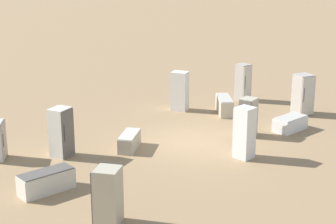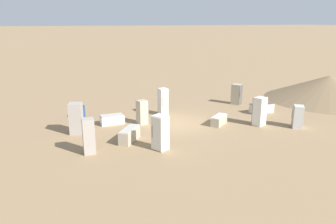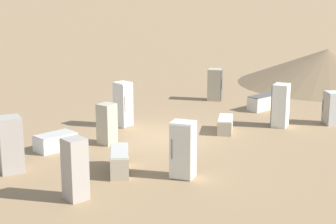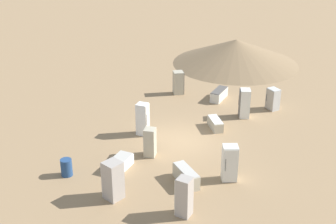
{
  "view_description": "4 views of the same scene",
  "coord_description": "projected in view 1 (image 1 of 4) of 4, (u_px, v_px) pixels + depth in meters",
  "views": [
    {
      "loc": [
        -14.81,
        -14.97,
        7.52
      ],
      "look_at": [
        -0.66,
        0.7,
        1.22
      ],
      "focal_mm": 60.0,
      "sensor_mm": 36.0,
      "label": 1
    },
    {
      "loc": [
        8.4,
        18.7,
        6.51
      ],
      "look_at": [
        1.18,
        0.87,
        1.16
      ],
      "focal_mm": 35.0,
      "sensor_mm": 36.0,
      "label": 2
    },
    {
      "loc": [
        14.85,
        15.67,
        6.4
      ],
      "look_at": [
        -0.64,
        -0.61,
        0.83
      ],
      "focal_mm": 60.0,
      "sensor_mm": 36.0,
      "label": 3
    },
    {
      "loc": [
        21.66,
        9.29,
        12.44
      ],
      "look_at": [
        -0.29,
        -1.1,
        1.48
      ],
      "focal_mm": 50.0,
      "sensor_mm": 36.0,
      "label": 4
    }
  ],
  "objects": [
    {
      "name": "discarded_fridge_1",
      "position": [
        46.0,
        182.0,
        17.71
      ],
      "size": [
        1.79,
        0.7,
        0.7
      ],
      "rotation": [
        0.0,
        0.0,
        1.55
      ],
      "color": "beige",
      "rests_on": "ground_plane"
    },
    {
      "name": "discarded_fridge_8",
      "position": [
        290.0,
        123.0,
        23.63
      ],
      "size": [
        1.51,
        0.8,
        0.6
      ],
      "rotation": [
        0.0,
        0.0,
        1.58
      ],
      "color": "white",
      "rests_on": "ground_plane"
    },
    {
      "name": "ground_plane",
      "position": [
        192.0,
        142.0,
        22.31
      ],
      "size": [
        1000.0,
        1000.0,
        0.0
      ],
      "primitive_type": "plane",
      "color": "#937551"
    },
    {
      "name": "discarded_fridge_9",
      "position": [
        303.0,
        94.0,
        25.73
      ],
      "size": [
        0.93,
        0.96,
        1.87
      ],
      "rotation": [
        0.0,
        0.0,
        2.84
      ],
      "color": "#A89E93",
      "rests_on": "ground_plane"
    },
    {
      "name": "discarded_fridge_4",
      "position": [
        244.0,
        133.0,
        20.4
      ],
      "size": [
        0.63,
        0.7,
        1.93
      ],
      "rotation": [
        0.0,
        0.0,
        0.07
      ],
      "color": "white",
      "rests_on": "ground_plane"
    },
    {
      "name": "discarded_fridge_0",
      "position": [
        243.0,
        82.0,
        28.04
      ],
      "size": [
        0.61,
        0.66,
        1.84
      ],
      "rotation": [
        0.0,
        0.0,
        3.09
      ],
      "color": "#A89E93",
      "rests_on": "ground_plane"
    },
    {
      "name": "discarded_fridge_3",
      "position": [
        180.0,
        91.0,
        26.39
      ],
      "size": [
        0.9,
        0.93,
        1.85
      ],
      "rotation": [
        0.0,
        0.0,
        5.19
      ],
      "color": "silver",
      "rests_on": "ground_plane"
    },
    {
      "name": "discarded_fridge_5",
      "position": [
        224.0,
        105.0,
        26.03
      ],
      "size": [
        1.57,
        1.75,
        0.76
      ],
      "rotation": [
        0.0,
        0.0,
        5.61
      ],
      "color": "#B2A88E",
      "rests_on": "ground_plane"
    },
    {
      "name": "discarded_fridge_7",
      "position": [
        129.0,
        141.0,
        21.49
      ],
      "size": [
        1.52,
        1.36,
        0.61
      ],
      "rotation": [
        0.0,
        0.0,
        2.23
      ],
      "color": "#B2A88E",
      "rests_on": "ground_plane"
    },
    {
      "name": "discarded_fridge_10",
      "position": [
        107.0,
        196.0,
        15.62
      ],
      "size": [
        0.98,
        0.99,
        1.63
      ],
      "rotation": [
        0.0,
        0.0,
        0.6
      ],
      "color": "#B2A88E",
      "rests_on": "ground_plane"
    },
    {
      "name": "discarded_fridge_2",
      "position": [
        61.0,
        132.0,
        20.56
      ],
      "size": [
        0.91,
        0.87,
        1.85
      ],
      "rotation": [
        0.0,
        0.0,
        3.53
      ],
      "color": "silver",
      "rests_on": "ground_plane"
    },
    {
      "name": "discarded_fridge_6",
      "position": [
        248.0,
        117.0,
        22.85
      ],
      "size": [
        0.75,
        0.69,
        1.58
      ],
      "rotation": [
        0.0,
        0.0,
        1.79
      ],
      "color": "#B2A88E",
      "rests_on": "ground_plane"
    }
  ]
}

